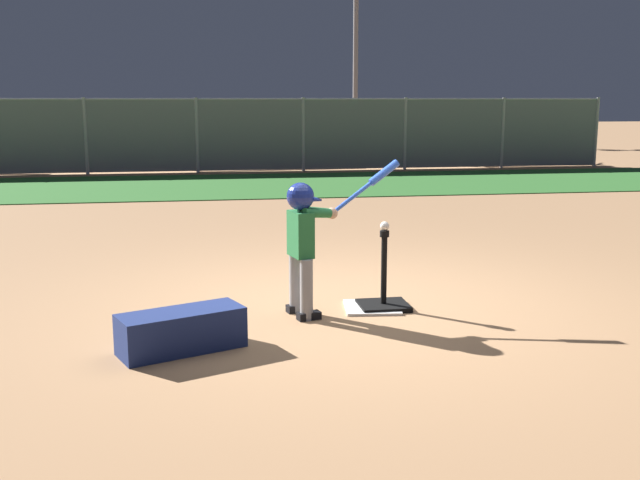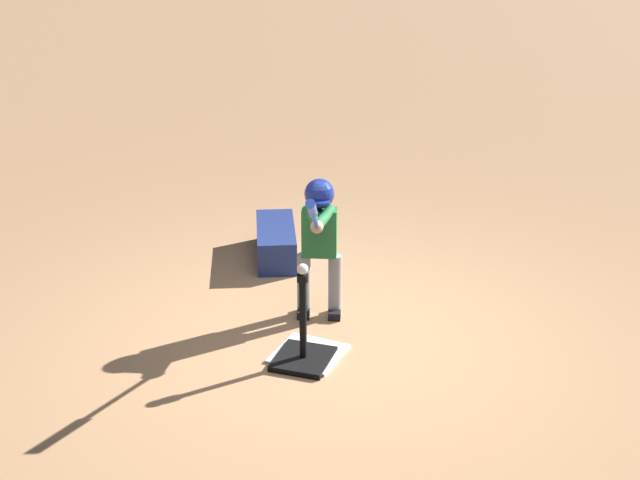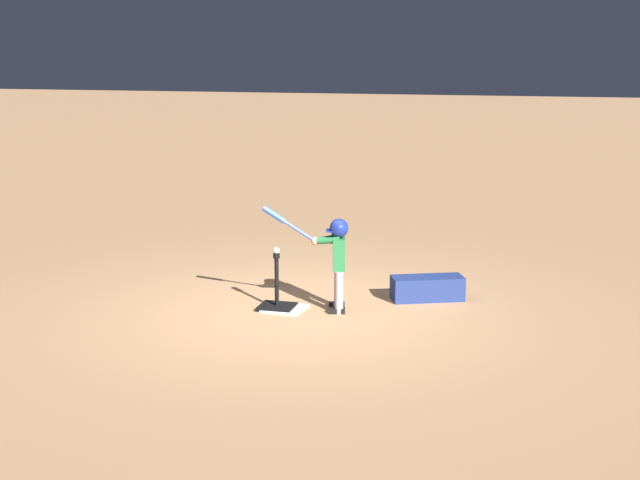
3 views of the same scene
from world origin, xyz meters
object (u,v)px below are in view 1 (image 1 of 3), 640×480
(batter_child, at_px, (305,232))
(equipment_bag, at_px, (181,331))
(batting_tee, at_px, (383,297))
(bleachers_left_center, at_px, (508,147))
(baseball, at_px, (385,226))
(bleachers_far_right, at_px, (231,145))

(batter_child, distance_m, equipment_bag, 1.29)
(batting_tee, distance_m, equipment_bag, 1.80)
(batting_tee, xyz_separation_m, batter_child, (-0.66, -0.10, 0.58))
(batter_child, relative_size, equipment_bag, 1.44)
(batter_child, relative_size, bleachers_left_center, 0.36)
(bleachers_left_center, relative_size, equipment_bag, 4.04)
(batter_child, relative_size, baseball, 16.32)
(baseball, relative_size, bleachers_left_center, 0.02)
(batting_tee, relative_size, baseball, 8.71)
(batter_child, height_order, baseball, batter_child)
(batter_child, relative_size, bleachers_far_right, 0.29)
(batting_tee, distance_m, bleachers_left_center, 14.50)
(batting_tee, relative_size, equipment_bag, 0.77)
(batting_tee, bearing_deg, bleachers_left_center, 63.09)
(batter_child, distance_m, baseball, 0.67)
(baseball, relative_size, equipment_bag, 0.09)
(batting_tee, xyz_separation_m, equipment_bag, (-1.61, -0.80, 0.04))
(batting_tee, relative_size, bleachers_left_center, 0.19)
(equipment_bag, bearing_deg, baseball, 4.13)
(bleachers_far_right, bearing_deg, baseball, -87.42)
(baseball, distance_m, equipment_bag, 1.88)
(batter_child, xyz_separation_m, equipment_bag, (-0.95, -0.70, -0.53))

